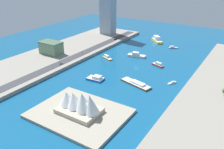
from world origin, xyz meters
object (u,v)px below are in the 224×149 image
at_px(yacht_sleek_gray, 173,47).
at_px(sailboat_small_white, 172,83).
at_px(tugboat_red, 158,65).
at_px(sedan_silver, 61,64).
at_px(traffic_light_waterfront, 82,53).
at_px(terminal_long_green, 51,48).
at_px(opera_landmark, 79,103).
at_px(catamaran_blue, 96,78).
at_px(ferry_yellow_fast, 157,40).
at_px(ferry_white_commuter, 137,55).
at_px(water_taxi_orange, 107,57).
at_px(suv_black, 115,39).
at_px(tower_tall_glass, 108,5).
at_px(barge_flat_brown, 136,83).

bearing_deg(yacht_sleek_gray, sailboat_small_white, 108.66).
bearing_deg(tugboat_red, sedan_silver, 34.23).
distance_m(yacht_sleek_gray, traffic_light_waterfront, 117.01).
relative_size(terminal_long_green, opera_landmark, 0.78).
xyz_separation_m(catamaran_blue, opera_landmark, (-23.04, 51.25, 7.66)).
distance_m(sailboat_small_white, catamaran_blue, 68.30).
relative_size(sedan_silver, traffic_light_waterfront, 0.73).
xyz_separation_m(ferry_yellow_fast, opera_landmark, (-23.24, 194.93, 6.43)).
relative_size(ferry_white_commuter, catamaran_blue, 1.32).
distance_m(water_taxi_orange, suv_black, 66.52).
bearing_deg(suv_black, opera_landmark, 113.49).
bearing_deg(sedan_silver, tower_tall_glass, -78.34).
bearing_deg(catamaran_blue, suv_black, -66.83).
bearing_deg(water_taxi_orange, tower_tall_glass, -57.35).
relative_size(catamaran_blue, sedan_silver, 3.56).
bearing_deg(tugboat_red, sailboat_small_white, 130.12).
height_order(terminal_long_green, sedan_silver, terminal_long_green).
xyz_separation_m(ferry_white_commuter, opera_landmark, (-19.38, 125.51, 7.29)).
xyz_separation_m(tower_tall_glass, traffic_light_waterfront, (-30.53, 98.45, -36.57)).
relative_size(ferry_yellow_fast, terminal_long_green, 0.88).
bearing_deg(sedan_silver, sailboat_small_white, -166.89).
distance_m(tower_tall_glass, opera_landmark, 211.94).
relative_size(barge_flat_brown, ferry_yellow_fast, 1.34).
distance_m(barge_flat_brown, opera_landmark, 63.89).
bearing_deg(water_taxi_orange, opera_landmark, 113.48).
xyz_separation_m(water_taxi_orange, traffic_light_waterfront, (22.35, 15.90, 6.19)).
distance_m(ferry_yellow_fast, tugboat_red, 89.80).
xyz_separation_m(tugboat_red, suv_black, (83.13, -50.99, 2.50)).
bearing_deg(traffic_light_waterfront, catamaran_blue, 141.15).
relative_size(ferry_yellow_fast, ferry_white_commuter, 1.03).
distance_m(tugboat_red, sedan_silver, 100.28).
relative_size(water_taxi_orange, ferry_yellow_fast, 0.64).
bearing_deg(barge_flat_brown, tugboat_red, -89.65).
distance_m(tugboat_red, tower_tall_glass, 138.08).
relative_size(sailboat_small_white, tugboat_red, 0.68).
bearing_deg(traffic_light_waterfront, sailboat_small_white, 177.19).
bearing_deg(tugboat_red, ferry_yellow_fast, -66.81).
bearing_deg(suv_black, tugboat_red, 148.48).
xyz_separation_m(water_taxi_orange, sedan_silver, (26.27, 46.44, 2.81)).
height_order(yacht_sleek_gray, ferry_yellow_fast, ferry_yellow_fast).
distance_m(barge_flat_brown, sedan_silver, 83.47).
bearing_deg(water_taxi_orange, catamaran_blue, 112.74).
height_order(catamaran_blue, traffic_light_waterfront, traffic_light_waterfront).
height_order(yacht_sleek_gray, sedan_silver, sedan_silver).
bearing_deg(sailboat_small_white, tugboat_red, -49.88).
relative_size(tugboat_red, suv_black, 2.83).
relative_size(sedan_silver, opera_landmark, 0.14).
relative_size(yacht_sleek_gray, tugboat_red, 0.79).
bearing_deg(sedan_silver, suv_black, -89.86).
relative_size(tower_tall_glass, terminal_long_green, 3.10).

